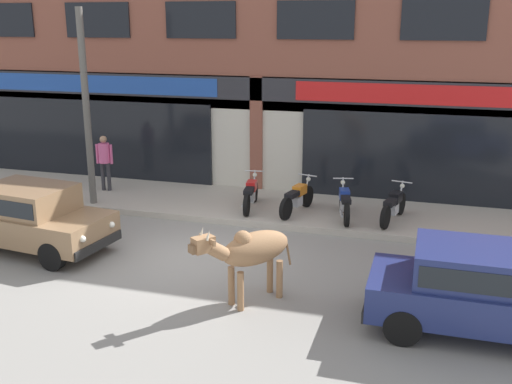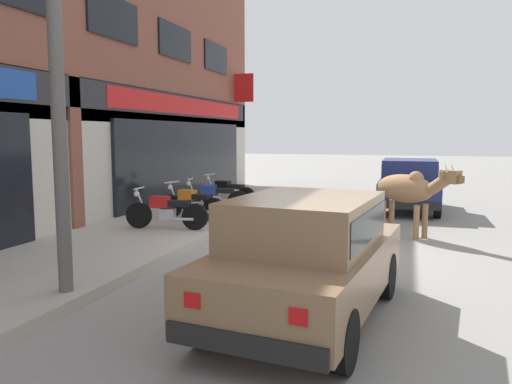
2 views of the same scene
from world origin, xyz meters
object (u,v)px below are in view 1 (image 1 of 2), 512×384
(cow, at_px, (251,250))
(car_1, at_px, (30,215))
(motorcycle_2, at_px, (345,203))
(pedestrian, at_px, (104,157))
(motorcycle_3, at_px, (394,206))
(utility_pole, at_px, (86,109))
(car_0, at_px, (479,287))
(motorcycle_0, at_px, (251,194))
(motorcycle_1, at_px, (297,198))

(cow, distance_m, car_1, 5.51)
(motorcycle_2, xyz_separation_m, pedestrian, (-6.99, 0.56, 0.60))
(cow, height_order, motorcycle_3, cow)
(car_1, xyz_separation_m, utility_pole, (-0.33, 3.07, 1.88))
(car_0, relative_size, pedestrian, 2.27)
(cow, xyz_separation_m, motorcycle_2, (0.95, 4.82, -0.46))
(motorcycle_2, bearing_deg, utility_pole, -174.39)
(motorcycle_0, bearing_deg, car_1, -135.48)
(utility_pole, bearing_deg, motorcycle_2, 5.61)
(motorcycle_2, height_order, utility_pole, utility_pole)
(car_0, relative_size, motorcycle_1, 2.03)
(motorcycle_1, xyz_separation_m, motorcycle_3, (2.40, 0.02, 0.00))
(car_1, bearing_deg, motorcycle_0, 44.52)
(cow, distance_m, motorcycle_3, 5.36)
(motorcycle_1, bearing_deg, motorcycle_3, 0.45)
(cow, xyz_separation_m, motorcycle_3, (2.14, 4.90, -0.46))
(car_0, xyz_separation_m, car_1, (-9.20, 1.10, 0.00))
(motorcycle_3, bearing_deg, motorcycle_2, -176.13)
(motorcycle_2, bearing_deg, cow, -101.19)
(utility_pole, bearing_deg, pedestrian, 104.23)
(motorcycle_0, xyz_separation_m, motorcycle_3, (3.65, -0.01, 0.00))
(cow, xyz_separation_m, car_1, (-5.39, 1.09, -0.19))
(motorcycle_0, distance_m, motorcycle_3, 3.65)
(cow, relative_size, utility_pole, 0.36)
(pedestrian, bearing_deg, motorcycle_0, -5.97)
(pedestrian, xyz_separation_m, utility_pole, (0.31, -1.22, 1.56))
(motorcycle_1, distance_m, pedestrian, 5.83)
(cow, distance_m, car_0, 3.81)
(car_1, xyz_separation_m, motorcycle_0, (3.88, 3.82, -0.27))
(motorcycle_1, xyz_separation_m, utility_pole, (-5.46, -0.72, 2.15))
(car_1, bearing_deg, motorcycle_3, 26.81)
(cow, relative_size, pedestrian, 1.14)
(motorcycle_1, bearing_deg, car_0, -50.23)
(car_1, height_order, motorcycle_1, car_1)
(car_1, distance_m, motorcycle_3, 8.44)
(motorcycle_0, xyz_separation_m, pedestrian, (-4.53, 0.47, 0.60))
(motorcycle_2, bearing_deg, car_0, -59.44)
(car_1, relative_size, motorcycle_3, 2.09)
(motorcycle_2, height_order, pedestrian, pedestrian)
(car_1, relative_size, pedestrian, 2.34)
(car_0, distance_m, utility_pole, 10.57)
(car_1, relative_size, utility_pole, 0.74)
(motorcycle_1, xyz_separation_m, pedestrian, (-5.77, 0.50, 0.60))
(car_0, bearing_deg, cow, 179.84)
(car_0, xyz_separation_m, motorcycle_3, (-1.66, 4.91, -0.27))
(pedestrian, relative_size, utility_pole, 0.31)
(cow, xyz_separation_m, car_0, (3.80, -0.01, -0.19))
(motorcycle_1, bearing_deg, motorcycle_0, 178.64)
(car_0, height_order, pedestrian, pedestrian)
(cow, relative_size, motorcycle_1, 1.02)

